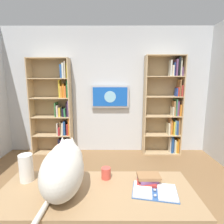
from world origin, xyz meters
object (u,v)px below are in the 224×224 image
Objects in this scene: paper_towel_roll at (26,168)px; desk_book_stack at (148,179)px; coffee_mug at (106,173)px; cat at (64,168)px; wall_mounted_tv at (110,97)px; desk at (97,207)px; bookshelf_right at (57,110)px; open_binder at (155,191)px; bookshelf_left at (167,107)px.

paper_towel_roll is 1.01m from desk_book_stack.
cat is at bearing 33.86° from coffee_mug.
wall_mounted_tv is 0.54× the size of desk.
cat is (-0.85, 2.58, 0.01)m from bookshelf_right.
open_binder is (-0.67, -0.01, -0.19)m from cat.
wall_mounted_tv is at bearing -3.92° from bookshelf_left.
bookshelf_right is 5.59× the size of open_binder.
wall_mounted_tv is 2.61m from paper_towel_roll.
paper_towel_roll is at bearing -2.24° from desk_book_stack.
desk is at bearing 112.80° from bookshelf_right.
cat is 0.40m from paper_towel_roll.
desk is (-1.08, 2.58, -0.31)m from bookshelf_right.
wall_mounted_tv is 2.50m from coffee_mug.
open_binder is at bearing -178.77° from desk.
wall_mounted_tv is 2.60m from desk_book_stack.
coffee_mug is (0.37, -0.19, 0.04)m from open_binder.
desk is at bearing 72.61° from coffee_mug.
paper_towel_roll reaches higher than desk_book_stack.
bookshelf_left is 1.25m from wall_mounted_tv.
bookshelf_right is 2.72m from cat.
bookshelf_right reaches higher than desk_book_stack.
cat is at bearing 108.16° from bookshelf_right.
paper_towel_roll is at bearing -8.40° from open_binder.
bookshelf_left is at bearing 176.08° from wall_mounted_tv.
cat is 0.70m from open_binder.
cat reaches higher than open_binder.
cat is at bearing 83.50° from wall_mounted_tv.
bookshelf_left reaches higher than bookshelf_right.
coffee_mug is (-0.30, -0.20, -0.15)m from cat.
open_binder is at bearing 105.67° from desk_book_stack.
cat is (0.24, 0.00, 0.32)m from desk.
cat is (1.53, 2.58, -0.06)m from bookshelf_left.
bookshelf_right is 21.25× the size of coffee_mug.
bookshelf_left is at bearing -128.01° from paper_towel_roll.
bookshelf_left is 3.46× the size of cat.
coffee_mug is (-0.66, -0.04, -0.07)m from paper_towel_roll.
wall_mounted_tv is 4.17× the size of desk_book_stack.
bookshelf_left is 2.91m from desk.
bookshelf_left is 2.69m from coffee_mug.
wall_mounted_tv reaches higher than coffee_mug.
wall_mounted_tv is at bearing -90.07° from coffee_mug.
wall_mounted_tv is 1.34× the size of cat.
cat reaches higher than desk.
bookshelf_left is at bearing 180.00° from bookshelf_right.
wall_mounted_tv reaches higher than cat.
wall_mounted_tv is 2.70m from cat.
desk_book_stack is (0.89, 2.46, -0.23)m from bookshelf_left.
cat is 1.66× the size of open_binder.
desk is at bearing -179.67° from cat.
bookshelf_right reaches higher than coffee_mug.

